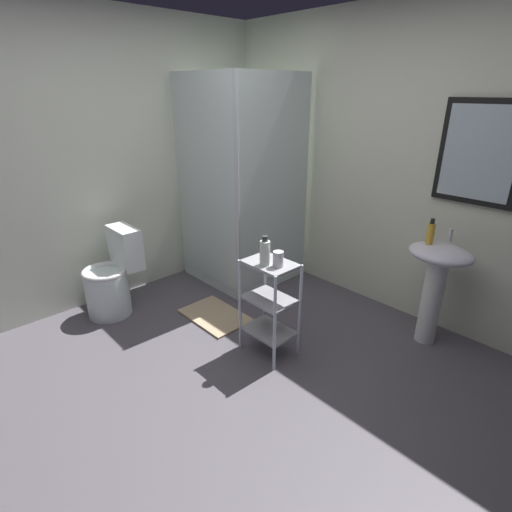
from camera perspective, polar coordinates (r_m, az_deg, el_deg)
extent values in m
cube|color=#524D55|center=(2.80, -4.05, -18.86)|extent=(4.20, 4.20, 0.02)
cube|color=silver|center=(3.60, 19.26, 11.97)|extent=(4.20, 0.10, 2.50)
cube|color=black|center=(3.25, 29.52, 12.76)|extent=(0.56, 0.03, 0.72)
cube|color=silver|center=(3.24, 29.41, 12.74)|extent=(0.48, 0.01, 0.64)
cube|color=silver|center=(3.78, -23.14, 11.89)|extent=(0.10, 4.20, 2.50)
cube|color=white|center=(4.32, -1.85, -1.81)|extent=(0.90, 0.90, 0.10)
cube|color=silver|center=(3.74, -7.31, 10.26)|extent=(0.90, 0.02, 1.90)
cube|color=silver|center=(3.69, 2.66, 10.26)|extent=(0.02, 0.90, 1.90)
cylinder|color=silver|center=(3.39, -2.73, 9.13)|extent=(0.04, 0.04, 1.90)
cylinder|color=silver|center=(4.30, -1.86, -1.18)|extent=(0.08, 0.08, 0.00)
cylinder|color=white|center=(3.35, 23.85, -6.11)|extent=(0.15, 0.15, 0.68)
ellipsoid|color=white|center=(3.19, 24.99, 0.30)|extent=(0.46, 0.37, 0.13)
cylinder|color=silver|center=(3.26, 26.16, 2.71)|extent=(0.03, 0.03, 0.10)
cylinder|color=white|center=(3.72, -20.50, -5.08)|extent=(0.37, 0.37, 0.40)
torus|color=white|center=(3.63, -20.97, -2.08)|extent=(0.37, 0.37, 0.04)
cube|color=white|center=(3.65, -18.26, 1.22)|extent=(0.35, 0.17, 0.36)
cylinder|color=silver|center=(2.97, -2.33, -7.16)|extent=(0.02, 0.02, 0.74)
cylinder|color=silver|center=(2.74, 2.69, -9.91)|extent=(0.02, 0.02, 0.74)
cylinder|color=silver|center=(3.12, 1.29, -5.53)|extent=(0.02, 0.02, 0.74)
cylinder|color=silver|center=(2.91, 6.31, -7.96)|extent=(0.02, 0.02, 0.74)
cube|color=#99999E|center=(3.03, 1.90, -10.68)|extent=(0.36, 0.26, 0.02)
cube|color=#99999E|center=(2.89, 1.97, -6.21)|extent=(0.36, 0.26, 0.02)
cube|color=#99999E|center=(2.76, 2.04, -1.13)|extent=(0.36, 0.26, 0.02)
cylinder|color=gold|center=(3.15, 23.78, 2.96)|extent=(0.05, 0.05, 0.15)
cylinder|color=black|center=(3.13, 24.05, 4.57)|extent=(0.03, 0.03, 0.04)
cylinder|color=white|center=(2.69, 1.28, 0.40)|extent=(0.07, 0.07, 0.17)
cylinder|color=#333338|center=(2.65, 1.30, 2.50)|extent=(0.04, 0.04, 0.04)
cylinder|color=silver|center=(2.68, 3.20, -0.45)|extent=(0.07, 0.07, 0.11)
cube|color=tan|center=(3.56, -5.89, -8.50)|extent=(0.60, 0.40, 0.02)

